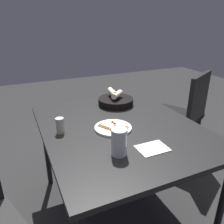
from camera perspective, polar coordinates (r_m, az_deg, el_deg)
The scene contains 8 objects.
ground at distance 1.86m, azimuth 1.64°, elevation -23.21°, with size 8.00×8.00×0.00m, color #282828.
dining_table at distance 1.47m, azimuth 1.92°, elevation -5.34°, with size 0.95×1.14×0.70m.
pizza_plate at distance 1.39m, azimuth 0.27°, elevation -3.87°, with size 0.23×0.23×0.04m.
bread_basket at distance 1.77m, azimuth 0.96°, elevation 2.88°, with size 0.27×0.27×0.12m.
beer_glass at distance 1.12m, azimuth 1.80°, elevation -7.97°, with size 0.08×0.08×0.14m.
pepper_shaker at distance 1.37m, azimuth -12.93°, elevation -3.55°, with size 0.05×0.05×0.09m.
napkin at distance 1.22m, azimuth 10.14°, elevation -8.98°, with size 0.16×0.12×0.00m.
chair_near at distance 2.22m, azimuth 17.53°, elevation 0.09°, with size 0.59×0.59×0.90m.
Camera 1 is at (-0.58, -1.16, 1.34)m, focal length 36.31 mm.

